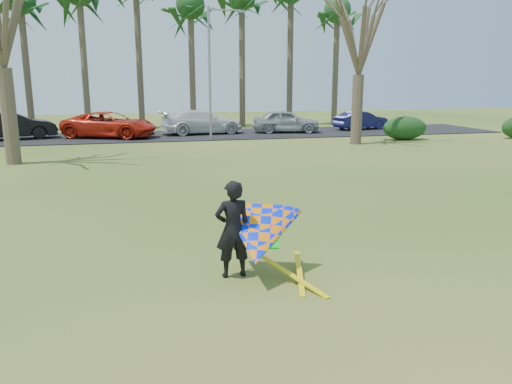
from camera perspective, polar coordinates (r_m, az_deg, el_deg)
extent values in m
plane|color=#225111|center=(10.17, 2.72, -8.46)|extent=(100.00, 100.00, 0.00)
cube|color=black|center=(34.39, -9.26, 6.40)|extent=(46.00, 7.00, 0.06)
cylinder|color=#4C3A2D|center=(40.76, -24.74, 12.68)|extent=(0.48, 0.48, 9.00)
cylinder|color=brown|center=(40.24, -19.04, 13.65)|extent=(0.48, 0.48, 9.70)
cylinder|color=brown|center=(40.13, -13.20, 14.50)|extent=(0.48, 0.48, 10.40)
cylinder|color=brown|center=(40.38, -7.31, 13.71)|extent=(0.48, 0.48, 9.00)
ellipsoid|color=#184117|center=(40.76, -7.51, 20.47)|extent=(4.84, 4.84, 3.08)
cylinder|color=#4C3E2D|center=(41.05, -1.59, 14.27)|extent=(0.48, 0.48, 9.70)
cylinder|color=#4B3E2D|center=(42.09, 3.91, 14.69)|extent=(0.48, 0.48, 10.40)
cylinder|color=#483C2B|center=(43.45, 9.07, 13.57)|extent=(0.48, 0.48, 9.00)
ellipsoid|color=#19461B|center=(43.81, 9.30, 19.86)|extent=(4.84, 4.84, 3.08)
cylinder|color=#48382B|center=(24.71, -26.37, 7.71)|extent=(0.64, 0.64, 4.20)
cylinder|color=#4A392C|center=(29.98, 11.47, 9.19)|extent=(0.64, 0.64, 3.99)
cylinder|color=gray|center=(31.45, -5.32, 13.19)|extent=(0.16, 0.16, 8.00)
cylinder|color=gray|center=(31.89, -3.58, 20.06)|extent=(2.00, 0.10, 0.10)
cube|color=gray|center=(32.08, -1.71, 19.94)|extent=(0.40, 0.18, 0.12)
ellipsoid|color=#153914|center=(32.96, 16.63, 7.01)|extent=(2.96, 1.34, 1.48)
imported|color=black|center=(34.82, -26.14, 6.82)|extent=(5.47, 3.04, 1.71)
imported|color=red|center=(33.69, -16.35, 7.39)|extent=(6.55, 4.90, 1.65)
imported|color=silver|center=(34.85, -6.19, 7.97)|extent=(5.88, 2.98, 1.63)
imported|color=#9499A0|center=(35.64, 3.44, 8.08)|extent=(4.94, 2.72, 1.59)
imported|color=#19194C|center=(38.69, 11.89, 8.03)|extent=(4.36, 2.25, 1.37)
imported|color=black|center=(9.39, -2.67, -4.26)|extent=(0.71, 0.49, 1.87)
cone|color=#0526FF|center=(9.27, 0.38, -5.00)|extent=(2.13, 2.39, 2.02)
cube|color=#0CBF19|center=(9.24, 1.22, -5.39)|extent=(0.62, 0.60, 0.24)
cube|color=yellow|center=(9.39, 4.21, -10.23)|extent=(0.85, 1.66, 0.28)
cube|color=yellow|center=(9.63, 4.99, -9.66)|extent=(0.56, 1.76, 0.22)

